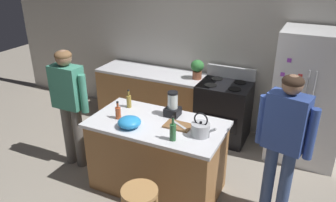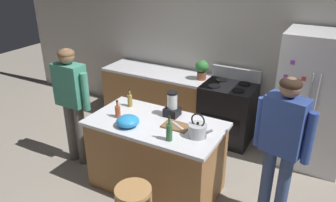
{
  "view_description": "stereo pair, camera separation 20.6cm",
  "coord_description": "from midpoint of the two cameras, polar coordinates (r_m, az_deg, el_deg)",
  "views": [
    {
      "loc": [
        1.55,
        -2.95,
        2.67
      ],
      "look_at": [
        0.0,
        0.3,
        1.05
      ],
      "focal_mm": 35.25,
      "sensor_mm": 36.0,
      "label": 1
    },
    {
      "loc": [
        1.74,
        -2.86,
        2.67
      ],
      "look_at": [
        0.0,
        0.3,
        1.05
      ],
      "focal_mm": 35.25,
      "sensor_mm": 36.0,
      "label": 2
    }
  ],
  "objects": [
    {
      "name": "blender_appliance",
      "position": [
        3.88,
        -0.71,
        -0.85
      ],
      "size": [
        0.17,
        0.17,
        0.3
      ],
      "color": "black",
      "rests_on": "kitchen_island"
    },
    {
      "name": "tea_kettle",
      "position": [
        3.49,
        3.98,
        -4.86
      ],
      "size": [
        0.28,
        0.2,
        0.27
      ],
      "color": "#B7BABF",
      "rests_on": "kitchen_island"
    },
    {
      "name": "stove_range",
      "position": [
        5.11,
        8.43,
        -1.68
      ],
      "size": [
        0.76,
        0.65,
        1.08
      ],
      "color": "black",
      "rests_on": "ground_plane"
    },
    {
      "name": "bottle_vinegar",
      "position": [
        4.15,
        -8.19,
        -0.01
      ],
      "size": [
        0.06,
        0.06,
        0.24
      ],
      "color": "olive",
      "rests_on": "kitchen_island"
    },
    {
      "name": "ground_plane",
      "position": [
        4.28,
        -3.22,
        -14.53
      ],
      "size": [
        14.0,
        14.0,
        0.0
      ],
      "primitive_type": "plane",
      "color": "#9E9384"
    },
    {
      "name": "back_wall",
      "position": [
        5.29,
        6.69,
        9.57
      ],
      "size": [
        8.0,
        0.1,
        2.7
      ],
      "primitive_type": "cube",
      "color": "#BCB7AD",
      "rests_on": "ground_plane"
    },
    {
      "name": "back_counter_run",
      "position": [
        5.55,
        -2.96,
        0.56
      ],
      "size": [
        2.0,
        0.64,
        0.9
      ],
      "color": "#9E6B3D",
      "rests_on": "ground_plane"
    },
    {
      "name": "mixing_bowl",
      "position": [
        3.69,
        -8.3,
        -3.66
      ],
      "size": [
        0.26,
        0.26,
        0.12
      ],
      "primitive_type": "ellipsoid",
      "color": "#268CD8",
      "rests_on": "kitchen_island"
    },
    {
      "name": "bar_stool",
      "position": [
        3.34,
        -6.73,
        -16.87
      ],
      "size": [
        0.36,
        0.36,
        0.62
      ],
      "color": "#B7844C",
      "rests_on": "ground_plane"
    },
    {
      "name": "cutting_board",
      "position": [
        3.69,
        0.12,
        -4.32
      ],
      "size": [
        0.3,
        0.2,
        0.02
      ],
      "primitive_type": "cube",
      "color": "brown",
      "rests_on": "kitchen_island"
    },
    {
      "name": "refrigerator",
      "position": [
        4.75,
        22.01,
        0.49
      ],
      "size": [
        0.9,
        0.73,
        1.81
      ],
      "color": "silver",
      "rests_on": "ground_plane"
    },
    {
      "name": "kitchen_island",
      "position": [
        4.01,
        -3.37,
        -9.46
      ],
      "size": [
        1.57,
        0.84,
        0.9
      ],
      "color": "#9E6B3D",
      "rests_on": "ground_plane"
    },
    {
      "name": "bottle_olive_oil",
      "position": [
        3.39,
        -0.9,
        -5.31
      ],
      "size": [
        0.07,
        0.07,
        0.28
      ],
      "color": "#2D6638",
      "rests_on": "kitchen_island"
    },
    {
      "name": "chef_knife",
      "position": [
        3.67,
        0.4,
        -4.2
      ],
      "size": [
        0.21,
        0.14,
        0.01
      ],
      "primitive_type": "cube",
      "rotation": [
        0.0,
        0.0,
        -0.52
      ],
      "color": "#B7BABF",
      "rests_on": "cutting_board"
    },
    {
      "name": "potted_plant",
      "position": [
        5.04,
        3.92,
        5.7
      ],
      "size": [
        0.2,
        0.2,
        0.3
      ],
      "color": "brown",
      "rests_on": "back_counter_run"
    },
    {
      "name": "bottle_cooking_sauce",
      "position": [
        3.89,
        -10.14,
        -1.97
      ],
      "size": [
        0.06,
        0.06,
        0.22
      ],
      "color": "#B24C26",
      "rests_on": "kitchen_island"
    },
    {
      "name": "person_by_sink_right",
      "position": [
        3.51,
        17.88,
        -5.69
      ],
      "size": [
        0.6,
        0.3,
        1.64
      ],
      "color": "#384C7A",
      "rests_on": "ground_plane"
    },
    {
      "name": "person_by_island_left",
      "position": [
        4.41,
        -18.08,
        0.39
      ],
      "size": [
        0.59,
        0.22,
        1.62
      ],
      "color": "#66605B",
      "rests_on": "ground_plane"
    }
  ]
}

